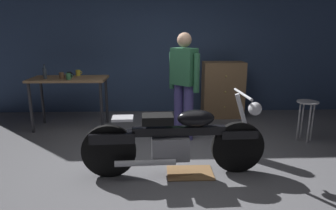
# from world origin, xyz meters

# --- Properties ---
(ground_plane) EXTENTS (12.00, 12.00, 0.00)m
(ground_plane) POSITION_xyz_m (0.00, 0.00, 0.00)
(ground_plane) COLOR slate
(back_wall) EXTENTS (8.00, 0.12, 3.10)m
(back_wall) POSITION_xyz_m (0.00, 2.80, 1.55)
(back_wall) COLOR #384C70
(back_wall) RESTS_ON ground_plane
(workbench) EXTENTS (1.30, 0.64, 0.90)m
(workbench) POSITION_xyz_m (-1.67, 1.70, 0.79)
(workbench) COLOR #99724C
(workbench) RESTS_ON ground_plane
(motorcycle) EXTENTS (2.19, 0.60, 1.00)m
(motorcycle) POSITION_xyz_m (0.09, -0.15, 0.45)
(motorcycle) COLOR black
(motorcycle) RESTS_ON ground_plane
(person_standing) EXTENTS (0.44, 0.42, 1.67)m
(person_standing) POSITION_xyz_m (0.28, 1.08, 0.93)
(person_standing) COLOR #4E488F
(person_standing) RESTS_ON ground_plane
(shop_stool) EXTENTS (0.32, 0.32, 0.64)m
(shop_stool) POSITION_xyz_m (2.18, 0.90, 0.50)
(shop_stool) COLOR #B2B2B7
(shop_stool) RESTS_ON ground_plane
(wooden_dresser) EXTENTS (0.80, 0.47, 1.10)m
(wooden_dresser) POSITION_xyz_m (1.17, 2.30, 0.55)
(wooden_dresser) COLOR #99724C
(wooden_dresser) RESTS_ON ground_plane
(drip_tray) EXTENTS (0.56, 0.40, 0.01)m
(drip_tray) POSITION_xyz_m (0.26, -0.15, 0.01)
(drip_tray) COLOR olive
(drip_tray) RESTS_ON ground_plane
(mug_brown_stoneware) EXTENTS (0.11, 0.08, 0.10)m
(mug_brown_stoneware) POSITION_xyz_m (-1.76, 1.62, 0.95)
(mug_brown_stoneware) COLOR brown
(mug_brown_stoneware) RESTS_ON workbench
(mug_black_matte) EXTENTS (0.11, 0.08, 0.10)m
(mug_black_matte) POSITION_xyz_m (-1.64, 1.67, 0.95)
(mug_black_matte) COLOR black
(mug_black_matte) RESTS_ON workbench
(mug_yellow_tall) EXTENTS (0.12, 0.08, 0.10)m
(mug_yellow_tall) POSITION_xyz_m (-1.57, 1.94, 0.95)
(mug_yellow_tall) COLOR yellow
(mug_yellow_tall) RESTS_ON workbench
(mug_green_speckled) EXTENTS (0.11, 0.08, 0.11)m
(mug_green_speckled) POSITION_xyz_m (-1.61, 1.50, 0.95)
(mug_green_speckled) COLOR #3D7F4C
(mug_green_speckled) RESTS_ON workbench
(bottle) EXTENTS (0.06, 0.06, 0.24)m
(bottle) POSITION_xyz_m (-2.04, 1.60, 1.00)
(bottle) COLOR #3F4C59
(bottle) RESTS_ON workbench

